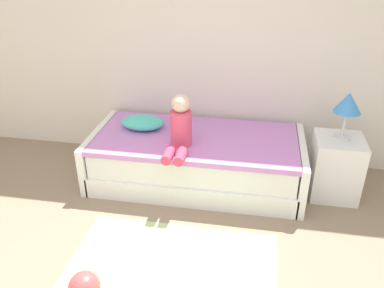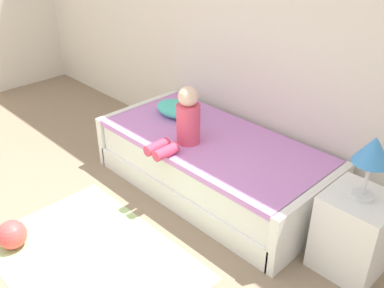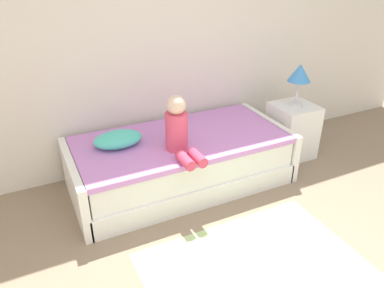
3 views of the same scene
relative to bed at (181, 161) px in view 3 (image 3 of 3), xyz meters
name	(u,v)px [view 3 (image 3 of 3)]	position (x,y,z in m)	size (l,w,h in m)	color
wall_rear	(150,24)	(-0.04, 0.60, 1.20)	(7.20, 0.10, 2.90)	silver
bed	(181,161)	(0.00, 0.00, 0.00)	(2.11, 1.00, 0.50)	white
nightstand	(292,131)	(1.35, -0.01, 0.05)	(0.44, 0.44, 0.60)	white
table_lamp	(300,75)	(1.35, -0.01, 0.69)	(0.24, 0.24, 0.45)	silver
child_figure	(179,130)	(-0.12, -0.23, 0.46)	(0.20, 0.51, 0.50)	#E04C6B
pillow	(118,139)	(-0.57, 0.10, 0.32)	(0.44, 0.30, 0.13)	#4CCCBC
area_rug	(257,269)	(0.02, -1.30, -0.24)	(1.60, 1.10, 0.01)	#B2D189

